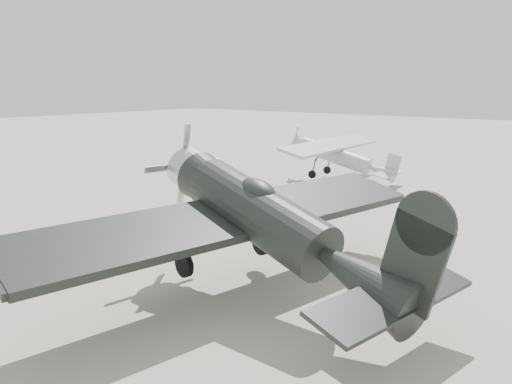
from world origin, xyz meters
TOP-DOWN VIEW (x-y plane):
  - ground at (0.00, 0.00)m, footprint 160.00×160.00m
  - lowwing_monoplane at (3.99, -1.75)m, footprint 9.52×13.20m
  - highwing_monoplane at (-2.99, 14.91)m, footprint 7.03×9.88m

SIDE VIEW (x-z plane):
  - ground at x=0.00m, z-range 0.00..0.00m
  - highwing_monoplane at x=-2.99m, z-range 0.35..3.17m
  - lowwing_monoplane at x=3.99m, z-range 0.12..4.36m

